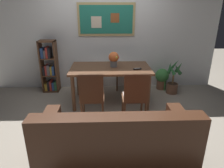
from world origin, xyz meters
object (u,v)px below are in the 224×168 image
(dining_chair_near_left, at_px, (92,94))
(tv_remote, at_px, (137,69))
(dining_table, at_px, (111,72))
(dining_chair_far_left, at_px, (94,66))
(dining_chair_near_right, at_px, (135,94))
(potted_palm, at_px, (173,80))
(bookshelf, at_px, (50,68))
(flower_vase, at_px, (114,58))
(potted_ivy, at_px, (162,78))
(leather_couch, at_px, (116,144))
(dining_chair_far_right, at_px, (124,66))

(dining_chair_near_left, relative_size, tv_remote, 5.63)
(dining_table, height_order, dining_chair_far_left, dining_chair_far_left)
(dining_chair_near_right, bearing_deg, potted_palm, 49.96)
(potted_palm, bearing_deg, bookshelf, 174.99)
(dining_chair_far_left, xyz_separation_m, flower_vase, (0.44, -0.78, 0.37))
(potted_ivy, bearing_deg, dining_chair_near_right, -120.00)
(dining_table, height_order, flower_vase, flower_vase)
(flower_vase, bearing_deg, dining_table, -146.34)
(potted_ivy, bearing_deg, dining_chair_far_left, 174.71)
(bookshelf, xyz_separation_m, potted_ivy, (2.61, 0.02, -0.26))
(dining_table, bearing_deg, leather_couch, -89.70)
(dining_chair_far_right, xyz_separation_m, dining_chair_far_left, (-0.71, 0.01, 0.00))
(dining_chair_far_left, height_order, potted_palm, dining_chair_far_left)
(bookshelf, bearing_deg, dining_chair_far_left, 9.32)
(bookshelf, bearing_deg, flower_vase, -23.02)
(dining_table, distance_m, dining_chair_far_left, 0.91)
(tv_remote, bearing_deg, dining_chair_far_left, 131.72)
(dining_chair_near_left, xyz_separation_m, leather_couch, (0.34, -0.98, -0.22))
(dining_chair_near_left, distance_m, dining_chair_far_left, 1.64)
(dining_chair_near_right, bearing_deg, dining_chair_near_left, 178.75)
(dining_chair_near_left, height_order, flower_vase, flower_vase)
(bookshelf, height_order, flower_vase, bookshelf)
(leather_couch, bearing_deg, dining_chair_far_right, 82.82)
(dining_chair_near_right, distance_m, potted_ivy, 1.76)
(dining_chair_far_left, bearing_deg, flower_vase, -60.65)
(bookshelf, relative_size, flower_vase, 3.99)
(dining_chair_near_left, relative_size, bookshelf, 0.78)
(dining_chair_near_left, xyz_separation_m, flower_vase, (0.39, 0.86, 0.37))
(potted_palm, bearing_deg, leather_couch, -122.50)
(potted_ivy, distance_m, tv_remote, 1.21)
(dining_table, relative_size, dining_chair_near_left, 1.71)
(dining_chair_near_right, height_order, potted_palm, dining_chair_near_right)
(dining_table, distance_m, dining_chair_near_left, 0.89)
(dining_chair_far_left, bearing_deg, dining_table, -65.84)
(potted_palm, bearing_deg, dining_chair_far_left, 167.11)
(dining_chair_near_left, distance_m, dining_chair_far_right, 1.76)
(dining_chair_far_left, height_order, tv_remote, dining_chair_far_left)
(potted_palm, bearing_deg, dining_chair_near_right, -130.04)
(dining_chair_far_right, xyz_separation_m, leather_couch, (-0.33, -2.61, -0.22))
(potted_palm, height_order, tv_remote, potted_palm)
(potted_palm, distance_m, flower_vase, 1.52)
(dining_chair_near_right, relative_size, leather_couch, 0.51)
(flower_vase, height_order, tv_remote, flower_vase)
(flower_vase, bearing_deg, bookshelf, 156.98)
(dining_chair_far_left, relative_size, tv_remote, 5.63)
(potted_ivy, bearing_deg, potted_palm, -55.62)
(dining_chair_far_right, bearing_deg, potted_ivy, -8.73)
(dining_chair_far_left, height_order, bookshelf, bookshelf)
(leather_couch, height_order, potted_palm, leather_couch)
(flower_vase, relative_size, tv_remote, 1.82)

